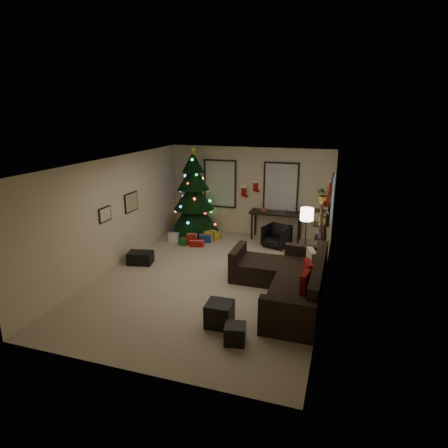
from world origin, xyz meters
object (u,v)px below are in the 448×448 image
Objects in this scene: bookshelf at (321,233)px; christmas_tree at (194,198)px; desk_chair at (277,236)px; sofa at (288,282)px; desk at (277,215)px.

christmas_tree is at bearing 165.03° from bookshelf.
christmas_tree is 2.80m from desk_chair.
sofa is 1.90× the size of desk.
desk is (2.51, 0.32, -0.41)m from christmas_tree.
christmas_tree is at bearing -169.27° from desk_chair.
bookshelf is (1.40, -1.36, -0.01)m from desk.
desk_chair is (2.65, -0.33, -0.84)m from christmas_tree.
sofa reaches higher than desk.
bookshelf is at bearing -11.59° from desk_chair.
sofa is 1.96× the size of bookshelf.
desk_chair is (-0.78, 2.89, 0.02)m from sofa.
christmas_tree reaches higher than desk_chair.
desk_chair is 1.51m from bookshelf.
christmas_tree is at bearing -172.79° from desk.
christmas_tree reaches higher than bookshelf.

